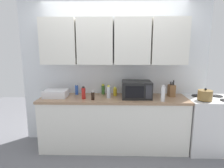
{
  "coord_description": "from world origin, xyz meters",
  "views": [
    {
      "loc": [
        0.06,
        -3.37,
        1.72
      ],
      "look_at": [
        -0.03,
        -0.25,
        1.12
      ],
      "focal_mm": 30.2,
      "sensor_mm": 36.0,
      "label": 1
    }
  ],
  "objects_px": {
    "bottle_yellow_mustard": "(115,92)",
    "bottle_white_jar": "(163,94)",
    "microwave": "(137,90)",
    "bottle_blue_cleaner": "(77,90)",
    "bottle_green_oil": "(103,89)",
    "kettle": "(205,95)",
    "bottle_red_sauce": "(84,93)",
    "stove_range": "(208,124)",
    "bottle_clear_tall": "(109,92)",
    "knife_block": "(171,90)",
    "dish_rack": "(56,94)",
    "bottle_soy_dark": "(93,96)"
  },
  "relations": [
    {
      "from": "dish_rack",
      "to": "microwave",
      "type": "bearing_deg",
      "value": -0.44
    },
    {
      "from": "bottle_soy_dark",
      "to": "kettle",
      "type": "bearing_deg",
      "value": 0.16
    },
    {
      "from": "kettle",
      "to": "bottle_clear_tall",
      "type": "height_order",
      "value": "bottle_clear_tall"
    },
    {
      "from": "bottle_green_oil",
      "to": "bottle_soy_dark",
      "type": "distance_m",
      "value": 0.41
    },
    {
      "from": "microwave",
      "to": "bottle_yellow_mustard",
      "type": "xyz_separation_m",
      "value": [
        -0.36,
        0.13,
        -0.07
      ]
    },
    {
      "from": "stove_range",
      "to": "bottle_blue_cleaner",
      "type": "height_order",
      "value": "bottle_blue_cleaner"
    },
    {
      "from": "knife_block",
      "to": "bottle_green_oil",
      "type": "bearing_deg",
      "value": 174.13
    },
    {
      "from": "knife_block",
      "to": "bottle_clear_tall",
      "type": "height_order",
      "value": "knife_block"
    },
    {
      "from": "bottle_green_oil",
      "to": "bottle_red_sauce",
      "type": "xyz_separation_m",
      "value": [
        -0.3,
        -0.33,
        0.01
      ]
    },
    {
      "from": "bottle_soy_dark",
      "to": "bottle_red_sauce",
      "type": "bearing_deg",
      "value": 160.26
    },
    {
      "from": "dish_rack",
      "to": "bottle_green_oil",
      "type": "relative_size",
      "value": 2.05
    },
    {
      "from": "bottle_yellow_mustard",
      "to": "bottle_green_oil",
      "type": "distance_m",
      "value": 0.24
    },
    {
      "from": "stove_range",
      "to": "bottle_green_oil",
      "type": "relative_size",
      "value": 4.93
    },
    {
      "from": "dish_rack",
      "to": "bottle_red_sauce",
      "type": "relative_size",
      "value": 1.87
    },
    {
      "from": "knife_block",
      "to": "bottle_white_jar",
      "type": "bearing_deg",
      "value": -124.89
    },
    {
      "from": "stove_range",
      "to": "bottle_yellow_mustard",
      "type": "bearing_deg",
      "value": 174.85
    },
    {
      "from": "bottle_blue_cleaner",
      "to": "bottle_white_jar",
      "type": "bearing_deg",
      "value": -15.79
    },
    {
      "from": "stove_range",
      "to": "bottle_green_oil",
      "type": "height_order",
      "value": "bottle_green_oil"
    },
    {
      "from": "kettle",
      "to": "bottle_red_sauce",
      "type": "relative_size",
      "value": 1.08
    },
    {
      "from": "bottle_red_sauce",
      "to": "stove_range",
      "type": "bearing_deg",
      "value": 2.4
    },
    {
      "from": "kettle",
      "to": "microwave",
      "type": "bearing_deg",
      "value": 171.98
    },
    {
      "from": "bottle_blue_cleaner",
      "to": "bottle_yellow_mustard",
      "type": "height_order",
      "value": "bottle_blue_cleaner"
    },
    {
      "from": "stove_range",
      "to": "bottle_green_oil",
      "type": "bearing_deg",
      "value": 172.4
    },
    {
      "from": "bottle_yellow_mustard",
      "to": "bottle_green_oil",
      "type": "bearing_deg",
      "value": 155.66
    },
    {
      "from": "bottle_clear_tall",
      "to": "bottle_blue_cleaner",
      "type": "distance_m",
      "value": 0.62
    },
    {
      "from": "kettle",
      "to": "bottle_red_sauce",
      "type": "xyz_separation_m",
      "value": [
        -1.93,
        0.05,
        0.01
      ]
    },
    {
      "from": "microwave",
      "to": "bottle_yellow_mustard",
      "type": "height_order",
      "value": "microwave"
    },
    {
      "from": "stove_range",
      "to": "bottle_clear_tall",
      "type": "relative_size",
      "value": 4.25
    },
    {
      "from": "bottle_blue_cleaner",
      "to": "bottle_white_jar",
      "type": "height_order",
      "value": "bottle_white_jar"
    },
    {
      "from": "knife_block",
      "to": "bottle_white_jar",
      "type": "height_order",
      "value": "knife_block"
    },
    {
      "from": "stove_range",
      "to": "bottle_soy_dark",
      "type": "relative_size",
      "value": 6.06
    },
    {
      "from": "kettle",
      "to": "bottle_clear_tall",
      "type": "relative_size",
      "value": 1.02
    },
    {
      "from": "microwave",
      "to": "knife_block",
      "type": "relative_size",
      "value": 1.71
    },
    {
      "from": "bottle_soy_dark",
      "to": "bottle_white_jar",
      "type": "xyz_separation_m",
      "value": [
        1.1,
        -0.05,
        0.05
      ]
    },
    {
      "from": "stove_range",
      "to": "microwave",
      "type": "relative_size",
      "value": 1.9
    },
    {
      "from": "bottle_white_jar",
      "to": "stove_range",
      "type": "bearing_deg",
      "value": 13.28
    },
    {
      "from": "bottle_yellow_mustard",
      "to": "bottle_white_jar",
      "type": "distance_m",
      "value": 0.82
    },
    {
      "from": "bottle_soy_dark",
      "to": "dish_rack",
      "type": "bearing_deg",
      "value": 165.75
    },
    {
      "from": "kettle",
      "to": "bottle_red_sauce",
      "type": "distance_m",
      "value": 1.93
    },
    {
      "from": "knife_block",
      "to": "dish_rack",
      "type": "bearing_deg",
      "value": -177.11
    },
    {
      "from": "stove_range",
      "to": "bottle_clear_tall",
      "type": "bearing_deg",
      "value": -179.4
    },
    {
      "from": "bottle_white_jar",
      "to": "bottle_green_oil",
      "type": "bearing_deg",
      "value": 155.43
    },
    {
      "from": "knife_block",
      "to": "bottle_red_sauce",
      "type": "bearing_deg",
      "value": -172.03
    },
    {
      "from": "bottle_green_oil",
      "to": "bottle_white_jar",
      "type": "relative_size",
      "value": 0.71
    },
    {
      "from": "bottle_clear_tall",
      "to": "bottle_white_jar",
      "type": "distance_m",
      "value": 0.87
    },
    {
      "from": "stove_range",
      "to": "knife_block",
      "type": "xyz_separation_m",
      "value": [
        -0.62,
        0.12,
        0.55
      ]
    },
    {
      "from": "microwave",
      "to": "bottle_clear_tall",
      "type": "height_order",
      "value": "microwave"
    },
    {
      "from": "microwave",
      "to": "bottle_blue_cleaner",
      "type": "height_order",
      "value": "microwave"
    },
    {
      "from": "microwave",
      "to": "kettle",
      "type": "bearing_deg",
      "value": -8.02
    },
    {
      "from": "bottle_clear_tall",
      "to": "bottle_soy_dark",
      "type": "relative_size",
      "value": 1.43
    }
  ]
}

